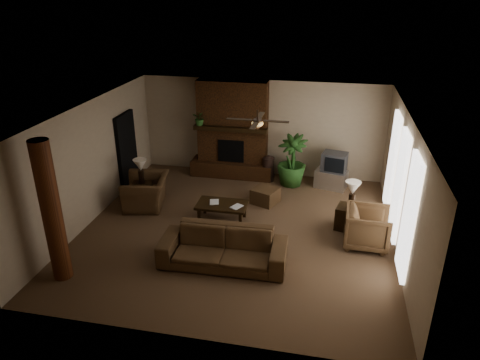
% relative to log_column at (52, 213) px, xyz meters
% --- Properties ---
extents(room_shell, '(7.00, 7.00, 7.00)m').
position_rel_log_column_xyz_m(room_shell, '(2.95, 2.40, 0.00)').
color(room_shell, brown).
rests_on(room_shell, ground).
extents(fireplace, '(2.40, 0.70, 2.80)m').
position_rel_log_column_xyz_m(fireplace, '(2.15, 5.62, -0.24)').
color(fireplace, '#522E16').
rests_on(fireplace, ground).
extents(windows, '(0.08, 3.65, 2.35)m').
position_rel_log_column_xyz_m(windows, '(6.40, 2.60, -0.05)').
color(windows, white).
rests_on(windows, ground).
extents(log_column, '(0.36, 0.36, 2.80)m').
position_rel_log_column_xyz_m(log_column, '(0.00, 0.00, 0.00)').
color(log_column, '#5C2E17').
rests_on(log_column, ground).
extents(doorway, '(0.10, 1.00, 2.10)m').
position_rel_log_column_xyz_m(doorway, '(-0.49, 4.20, -0.35)').
color(doorway, black).
rests_on(doorway, ground).
extents(ceiling_fan, '(1.35, 1.35, 0.37)m').
position_rel_log_column_xyz_m(ceiling_fan, '(3.35, 2.70, 1.13)').
color(ceiling_fan, black).
rests_on(ceiling_fan, ceiling).
extents(sofa, '(2.56, 0.81, 0.99)m').
position_rel_log_column_xyz_m(sofa, '(2.96, 1.04, -0.90)').
color(sofa, '#503922').
rests_on(sofa, ground).
extents(armchair_left, '(1.01, 1.33, 1.05)m').
position_rel_log_column_xyz_m(armchair_left, '(0.43, 3.18, -0.88)').
color(armchair_left, '#503922').
rests_on(armchair_left, ground).
extents(armchair_right, '(0.90, 0.95, 0.95)m').
position_rel_log_column_xyz_m(armchair_right, '(5.84, 2.35, -0.93)').
color(armchair_right, '#503922').
rests_on(armchair_right, ground).
extents(coffee_table, '(1.20, 0.70, 0.43)m').
position_rel_log_column_xyz_m(coffee_table, '(2.51, 2.82, -1.03)').
color(coffee_table, black).
rests_on(coffee_table, ground).
extents(ottoman, '(0.78, 0.78, 0.40)m').
position_rel_log_column_xyz_m(ottoman, '(3.39, 3.95, -1.20)').
color(ottoman, '#503922').
rests_on(ottoman, ground).
extents(tv_stand, '(0.95, 0.70, 0.50)m').
position_rel_log_column_xyz_m(tv_stand, '(5.04, 5.26, -1.15)').
color(tv_stand, silver).
rests_on(tv_stand, ground).
extents(tv, '(0.74, 0.65, 0.52)m').
position_rel_log_column_xyz_m(tv, '(5.09, 5.27, -0.64)').
color(tv, '#3A3A3C').
rests_on(tv, tv_stand).
extents(floor_vase, '(0.34, 0.34, 0.77)m').
position_rel_log_column_xyz_m(floor_vase, '(3.25, 5.38, -0.97)').
color(floor_vase, black).
rests_on(floor_vase, ground).
extents(floor_plant, '(1.28, 1.65, 0.81)m').
position_rel_log_column_xyz_m(floor_plant, '(3.93, 5.23, -0.99)').
color(floor_plant, '#2B5622').
rests_on(floor_plant, ground).
extents(side_table_left, '(0.61, 0.61, 0.55)m').
position_rel_log_column_xyz_m(side_table_left, '(0.27, 3.36, -1.12)').
color(side_table_left, black).
rests_on(side_table_left, ground).
extents(lamp_left, '(0.42, 0.42, 0.65)m').
position_rel_log_column_xyz_m(lamp_left, '(0.27, 3.33, -0.40)').
color(lamp_left, black).
rests_on(lamp_left, side_table_left).
extents(side_table_right, '(0.60, 0.60, 0.55)m').
position_rel_log_column_xyz_m(side_table_right, '(5.45, 3.02, -1.12)').
color(side_table_right, black).
rests_on(side_table_right, ground).
extents(lamp_right, '(0.41, 0.41, 0.65)m').
position_rel_log_column_xyz_m(lamp_right, '(5.49, 2.99, -0.40)').
color(lamp_right, black).
rests_on(lamp_right, side_table_right).
extents(mantel_plant, '(0.44, 0.47, 0.33)m').
position_rel_log_column_xyz_m(mantel_plant, '(1.28, 5.32, 0.32)').
color(mantel_plant, '#2B5622').
rests_on(mantel_plant, fireplace).
extents(mantel_vase, '(0.26, 0.26, 0.22)m').
position_rel_log_column_xyz_m(mantel_vase, '(2.91, 5.34, 0.27)').
color(mantel_vase, '#96623C').
rests_on(mantel_vase, fireplace).
extents(book_a, '(0.22, 0.08, 0.29)m').
position_rel_log_column_xyz_m(book_a, '(2.21, 2.82, -0.83)').
color(book_a, '#999999').
rests_on(book_a, coffee_table).
extents(book_b, '(0.20, 0.12, 0.29)m').
position_rel_log_column_xyz_m(book_b, '(2.79, 2.77, -0.82)').
color(book_b, '#999999').
rests_on(book_b, coffee_table).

